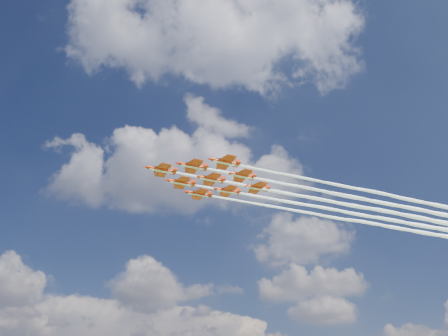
# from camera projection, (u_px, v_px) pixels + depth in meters

# --- Properties ---
(jet_lead) EXTENTS (119.16, 58.16, 2.94)m
(jet_lead) POSITION_uv_depth(u_px,v_px,m) (316.00, 199.00, 168.06)
(jet_lead) COLOR red
(jet_row2_port) EXTENTS (119.16, 58.16, 2.94)m
(jet_row2_port) POSITION_uv_depth(u_px,v_px,m) (346.00, 196.00, 165.71)
(jet_row2_port) COLOR red
(jet_row2_starb) EXTENTS (119.16, 58.16, 2.94)m
(jet_row2_starb) POSITION_uv_depth(u_px,v_px,m) (326.00, 209.00, 176.30)
(jet_row2_starb) COLOR red
(jet_row3_port) EXTENTS (119.16, 58.16, 2.94)m
(jet_row3_port) POSITION_uv_depth(u_px,v_px,m) (376.00, 193.00, 163.35)
(jet_row3_port) COLOR red
(jet_row3_centre) EXTENTS (119.16, 58.16, 2.94)m
(jet_row3_centre) POSITION_uv_depth(u_px,v_px,m) (355.00, 206.00, 173.95)
(jet_row3_centre) COLOR red
(jet_row3_starb) EXTENTS (119.16, 58.16, 2.94)m
(jet_row3_starb) POSITION_uv_depth(u_px,v_px,m) (336.00, 218.00, 184.54)
(jet_row3_starb) COLOR red
(jet_row4_port) EXTENTS (119.16, 58.16, 2.94)m
(jet_row4_port) POSITION_uv_depth(u_px,v_px,m) (384.00, 203.00, 171.59)
(jet_row4_port) COLOR red
(jet_row4_starb) EXTENTS (119.16, 58.16, 2.94)m
(jet_row4_starb) POSITION_uv_depth(u_px,v_px,m) (363.00, 215.00, 182.19)
(jet_row4_starb) COLOR red
(jet_tail) EXTENTS (119.16, 58.16, 2.94)m
(jet_tail) POSITION_uv_depth(u_px,v_px,m) (391.00, 212.00, 179.83)
(jet_tail) COLOR red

